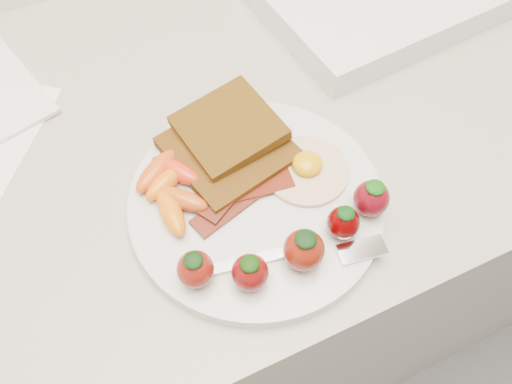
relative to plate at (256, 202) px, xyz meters
name	(u,v)px	position (x,y,z in m)	size (l,w,h in m)	color
counter	(222,267)	(-0.01, 0.14, -0.46)	(2.00, 0.60, 0.90)	gray
plate	(256,202)	(0.00, 0.00, 0.00)	(0.27, 0.27, 0.02)	silver
toast_lower	(228,149)	(0.00, 0.07, 0.02)	(0.12, 0.12, 0.01)	#482605
toast_upper	(228,128)	(0.00, 0.08, 0.03)	(0.10, 0.10, 0.01)	black
fried_egg	(307,169)	(0.06, 0.01, 0.01)	(0.10, 0.10, 0.02)	#EFEACD
bacon_strips	(239,192)	(-0.02, 0.01, 0.01)	(0.12, 0.08, 0.01)	#4B100A
baby_carrots	(170,186)	(-0.08, 0.04, 0.02)	(0.08, 0.11, 0.02)	orange
strawberries	(296,242)	(0.01, -0.07, 0.03)	(0.22, 0.06, 0.05)	maroon
fork	(310,254)	(0.02, -0.08, 0.01)	(0.17, 0.06, 0.00)	silver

